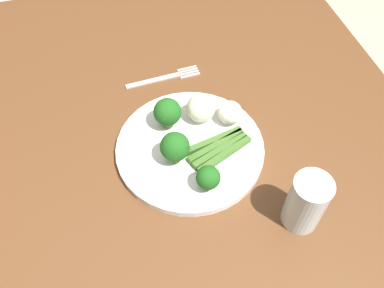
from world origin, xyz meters
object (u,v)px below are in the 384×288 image
dining_table (196,198)px  asparagus_bundle (218,148)px  plate (192,148)px  cauliflower_back_right (201,108)px  broccoli_near_center (175,147)px  cauliflower_outer_edge (230,113)px  broccoli_back (208,178)px  water_glass (306,202)px  broccoli_front_left (167,112)px  fork (164,78)px

dining_table → asparagus_bundle: bearing=118.3°
asparagus_bundle → plate: bearing=-46.5°
cauliflower_back_right → broccoli_near_center: bearing=-40.5°
cauliflower_back_right → cauliflower_outer_edge: bearing=66.7°
dining_table → cauliflower_outer_edge: bearing=134.3°
broccoli_back → water_glass: bearing=56.0°
cauliflower_outer_edge → water_glass: size_ratio=0.42×
asparagus_bundle → broccoli_back: (0.07, -0.04, 0.02)m
broccoli_near_center → asparagus_bundle: bearing=89.4°
asparagus_bundle → water_glass: size_ratio=1.17×
asparagus_bundle → cauliflower_outer_edge: size_ratio=2.78×
asparagus_bundle → broccoli_near_center: size_ratio=1.99×
cauliflower_outer_edge → plate: bearing=-65.4°
asparagus_bundle → dining_table: bearing=8.6°
dining_table → plate: plate is taller
dining_table → cauliflower_back_right: 0.19m
cauliflower_back_right → broccoli_front_left: bearing=-88.4°
dining_table → plate: size_ratio=4.58×
plate → fork: bearing=-177.6°
broccoli_front_left → cauliflower_back_right: bearing=91.6°
broccoli_front_left → water_glass: water_glass is taller
water_glass → cauliflower_outer_edge: bearing=-167.1°
dining_table → cauliflower_back_right: (-0.11, 0.04, 0.14)m
water_glass → plate: bearing=-143.3°
dining_table → cauliflower_outer_edge: 0.19m
dining_table → broccoli_front_left: broccoli_front_left is taller
asparagus_bundle → broccoli_front_left: broccoli_front_left is taller
broccoli_near_center → broccoli_back: 0.08m
plate → dining_table: bearing=-4.6°
dining_table → water_glass: bearing=46.2°
plate → broccoli_back: broccoli_back is taller
broccoli_back → water_glass: (0.09, 0.14, 0.01)m
water_glass → cauliflower_back_right: bearing=-157.3°
broccoli_back → cauliflower_back_right: size_ratio=0.93×
dining_table → broccoli_near_center: (-0.03, -0.03, 0.15)m
plate → asparagus_bundle: (0.02, 0.04, 0.01)m
cauliflower_outer_edge → cauliflower_back_right: bearing=-113.3°
broccoli_near_center → dining_table: bearing=50.8°
broccoli_back → broccoli_front_left: bearing=-167.5°
broccoli_back → cauliflower_back_right: 0.16m
broccoli_front_left → cauliflower_back_right: (-0.00, 0.07, -0.01)m
dining_table → asparagus_bundle: asparagus_bundle is taller
broccoli_near_center → water_glass: water_glass is taller
dining_table → water_glass: size_ratio=11.51×
asparagus_bundle → cauliflower_back_right: (-0.08, -0.01, 0.02)m
broccoli_near_center → cauliflower_outer_edge: (-0.06, 0.12, -0.01)m
dining_table → broccoli_front_left: (-0.11, -0.03, 0.15)m
fork → water_glass: 0.42m
plate → water_glass: size_ratio=2.51×
broccoli_front_left → fork: bearing=170.8°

